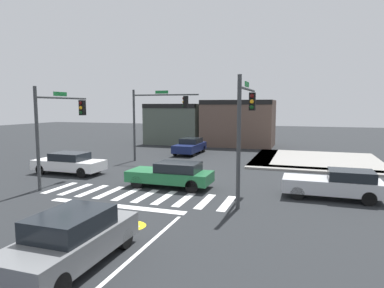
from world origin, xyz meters
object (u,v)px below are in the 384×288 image
traffic_signal_northwest (156,112)px  car_gray (72,239)px  car_green (172,174)px  traffic_signal_southeast (245,118)px  car_white (69,163)px  car_silver (335,184)px  car_navy (190,146)px  traffic_signal_southwest (59,120)px

traffic_signal_northwest → car_gray: (5.18, -17.13, -3.27)m
car_green → traffic_signal_southeast: bearing=164.9°
car_green → car_white: (-7.92, 1.30, -0.01)m
car_green → car_silver: bearing=-177.5°
car_silver → car_white: car_silver is taller
car_gray → car_navy: size_ratio=0.96×
traffic_signal_southeast → traffic_signal_northwest: bearing=44.7°
car_silver → car_white: (-16.37, 0.93, -0.00)m
traffic_signal_southwest → car_white: 4.21m
traffic_signal_southwest → traffic_signal_southeast: bearing=-89.4°
traffic_signal_northwest → car_gray: size_ratio=1.30×
traffic_signal_southeast → car_silver: bearing=-70.3°
traffic_signal_southeast → car_green: 5.45m
car_green → car_navy: (-3.30, 12.76, 0.02)m
traffic_signal_southwest → car_navy: (3.16, 14.02, -2.98)m
traffic_signal_northwest → car_navy: (1.06, 5.19, -3.31)m
car_silver → car_navy: car_navy is taller
traffic_signal_northwest → traffic_signal_southeast: size_ratio=1.00×
traffic_signal_southeast → car_gray: 9.63m
car_navy → car_gray: bearing=10.5°
traffic_signal_southwest → traffic_signal_southeast: traffic_signal_southeast is taller
traffic_signal_northwest → car_white: traffic_signal_northwest is taller
car_white → car_green: bearing=170.7°
traffic_signal_southwest → car_green: bearing=-79.0°
car_silver → car_navy: size_ratio=0.98×
traffic_signal_southeast → car_navy: traffic_signal_southeast is taller
traffic_signal_northwest → car_navy: bearing=78.4°
car_green → car_gray: bearing=94.9°
traffic_signal_northwest → car_silver: 15.07m
car_green → car_navy: 13.18m
car_green → traffic_signal_southwest: bearing=11.0°
traffic_signal_southwest → traffic_signal_southeast: 10.71m
car_green → car_navy: size_ratio=1.00×
car_silver → car_navy: (-11.75, 12.40, 0.02)m
car_white → car_gray: (8.74, -10.86, 0.06)m
traffic_signal_southeast → car_navy: (-7.54, 13.91, -3.21)m
car_silver → car_white: bearing=-3.2°
traffic_signal_northwest → traffic_signal_southeast: (8.61, -8.71, -0.10)m
car_silver → car_navy: bearing=-46.5°
car_white → car_gray: 13.94m
traffic_signal_southwest → car_silver: traffic_signal_southwest is taller
traffic_signal_northwest → car_green: size_ratio=1.24×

